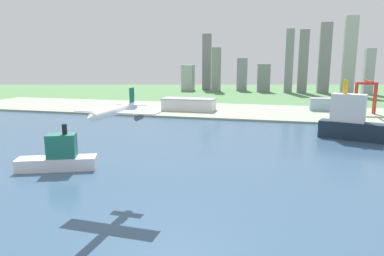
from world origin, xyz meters
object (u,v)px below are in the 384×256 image
object	(u,v)px
port_crane_red	(366,90)
warehouse_annex	(323,104)
cargo_ship	(360,124)
warehouse_main	(189,104)
airplane_landing	(115,111)
ferry_boat	(59,157)

from	to	relation	value
port_crane_red	warehouse_annex	world-z (taller)	port_crane_red
cargo_ship	warehouse_main	world-z (taller)	cargo_ship
airplane_landing	port_crane_red	world-z (taller)	airplane_landing
ferry_boat	warehouse_main	world-z (taller)	ferry_boat
ferry_boat	cargo_ship	world-z (taller)	cargo_ship
ferry_boat	warehouse_annex	distance (m)	364.56
warehouse_main	warehouse_annex	world-z (taller)	warehouse_annex
warehouse_annex	cargo_ship	bearing A→B (deg)	-85.83
warehouse_annex	airplane_landing	bearing A→B (deg)	-111.03
airplane_landing	port_crane_red	distance (m)	372.20
cargo_ship	warehouse_main	xyz separation A→B (m)	(-188.31, 126.48, -3.96)
port_crane_red	warehouse_annex	distance (m)	55.69
airplane_landing	ferry_boat	bearing A→B (deg)	148.52
warehouse_annex	ferry_boat	bearing A→B (deg)	-121.79
airplane_landing	warehouse_annex	distance (m)	372.30
airplane_landing	warehouse_main	size ratio (longest dim) A/B	0.64
port_crane_red	warehouse_annex	xyz separation A→B (m)	(-46.92, 20.44, -21.95)
cargo_ship	ferry_boat	bearing A→B (deg)	-145.68
ferry_boat	warehouse_main	size ratio (longest dim) A/B	0.71
ferry_boat	warehouse_main	xyz separation A→B (m)	(16.18, 266.07, 2.07)
ferry_boat	warehouse_annex	xyz separation A→B (m)	(192.06, 309.86, 2.21)
cargo_ship	warehouse_annex	xyz separation A→B (m)	(-12.42, 170.26, -3.82)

